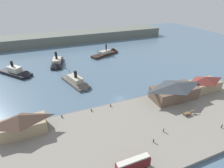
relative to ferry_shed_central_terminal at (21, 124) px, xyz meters
name	(u,v)px	position (x,y,z in m)	size (l,w,h in m)	color
ground_plane	(119,99)	(39.84, 8.64, -4.94)	(320.00, 320.00, 0.00)	slate
quay_promenade	(145,129)	(39.84, -13.36, -4.34)	(110.00, 36.00, 1.20)	gray
seawall_edge	(123,102)	(39.84, 5.04, -4.44)	(110.00, 0.80, 1.00)	#666159
ferry_shed_central_terminal	(21,124)	(0.00, 0.00, 0.00)	(16.05, 7.40, 7.37)	#998466
ferry_shed_customs_shed	(174,91)	(61.89, -1.33, 0.06)	(20.62, 10.32, 7.50)	brown
ferry_shed_east_terminal	(204,83)	(79.94, -0.91, -0.13)	(15.45, 8.10, 7.12)	#998466
street_tram	(133,164)	(27.85, -26.78, -1.22)	(9.52, 2.43, 4.32)	maroon
horse_cart	(189,113)	(59.73, -13.47, -2.82)	(5.63, 1.50, 1.87)	brown
pedestrian_standing_center	(154,141)	(38.72, -20.38, -3.04)	(0.38, 0.38, 1.55)	#4C3D33
pedestrian_near_west_shed	(164,130)	(44.62, -17.62, -3.00)	(0.40, 0.40, 1.63)	#6B5B4C
pedestrian_walking_east	(222,126)	(64.86, -23.69, -2.97)	(0.42, 0.42, 1.70)	#4C3D33
mooring_post_west	(111,105)	(33.32, 3.12, -3.29)	(0.44, 0.44, 0.90)	black
mooring_post_east	(62,116)	(13.42, 3.51, -3.29)	(0.44, 0.44, 0.90)	black
mooring_post_center_west	(91,110)	(25.01, 3.05, -3.29)	(0.44, 0.44, 0.90)	black
ferry_approaching_west	(108,53)	(57.56, 69.41, -3.76)	(25.19, 15.15, 10.06)	black
ferry_departing_north	(19,73)	(-3.84, 53.51, -3.49)	(19.76, 21.72, 10.38)	black
ferry_moored_east	(78,83)	(25.29, 28.39, -3.60)	(12.65, 22.43, 9.85)	#514C47
ferry_near_quay	(57,64)	(18.39, 60.26, -3.42)	(10.49, 21.55, 10.70)	black
far_headland	(72,37)	(39.84, 118.64, -0.94)	(180.00, 24.00, 8.00)	#60665B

